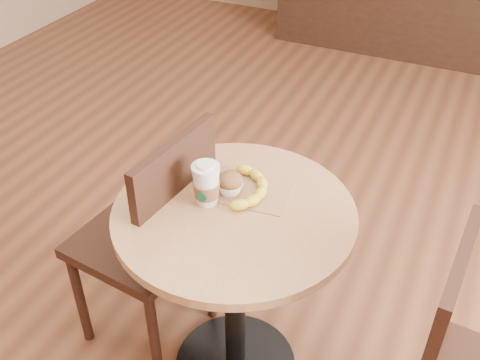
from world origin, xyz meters
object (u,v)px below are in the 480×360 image
(cafe_table, at_px, (235,262))
(muffin, at_px, (230,183))
(chair_left, at_px, (153,236))
(coffee_cup, at_px, (206,185))
(banana, at_px, (248,188))

(cafe_table, distance_m, muffin, 0.26)
(chair_left, xyz_separation_m, muffin, (0.27, 0.04, 0.28))
(cafe_table, distance_m, coffee_cup, 0.29)
(coffee_cup, bearing_deg, cafe_table, -7.06)
(chair_left, distance_m, coffee_cup, 0.38)
(banana, bearing_deg, muffin, -167.92)
(coffee_cup, relative_size, muffin, 1.73)
(muffin, relative_size, banana, 0.35)
(coffee_cup, distance_m, muffin, 0.08)
(chair_left, height_order, banana, chair_left)
(cafe_table, xyz_separation_m, banana, (0.00, 0.09, 0.23))
(coffee_cup, xyz_separation_m, muffin, (0.04, 0.07, -0.02))
(coffee_cup, height_order, banana, coffee_cup)
(chair_left, xyz_separation_m, coffee_cup, (0.23, -0.03, 0.31))
(banana, bearing_deg, cafe_table, -106.13)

